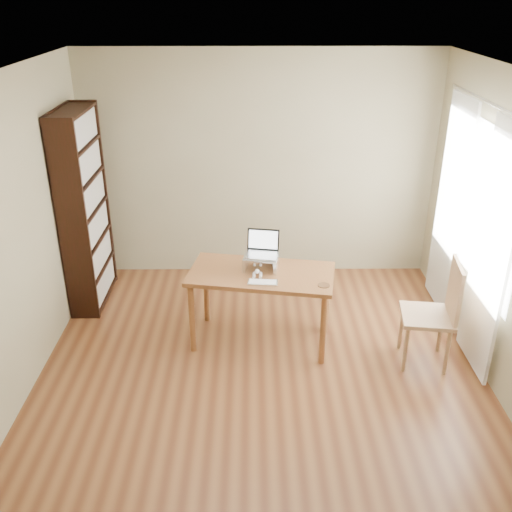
{
  "coord_description": "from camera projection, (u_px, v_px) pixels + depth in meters",
  "views": [
    {
      "loc": [
        -0.08,
        -4.05,
        3.17
      ],
      "look_at": [
        -0.05,
        0.67,
        0.93
      ],
      "focal_mm": 40.0,
      "sensor_mm": 36.0,
      "label": 1
    }
  ],
  "objects": [
    {
      "name": "desk",
      "position": [
        261.0,
        282.0,
        5.36
      ],
      "size": [
        1.44,
        0.89,
        0.75
      ],
      "rotation": [
        0.0,
        0.0,
        -0.17
      ],
      "color": "brown",
      "rests_on": "ground"
    },
    {
      "name": "curtains",
      "position": [
        469.0,
        226.0,
        5.25
      ],
      "size": [
        0.03,
        1.9,
        2.25
      ],
      "color": "white",
      "rests_on": "ground"
    },
    {
      "name": "cat",
      "position": [
        258.0,
        261.0,
        5.39
      ],
      "size": [
        0.24,
        0.47,
        0.14
      ],
      "rotation": [
        0.0,
        0.0,
        -0.05
      ],
      "color": "#4D433C",
      "rests_on": "desk"
    },
    {
      "name": "keyboard",
      "position": [
        263.0,
        282.0,
        5.11
      ],
      "size": [
        0.27,
        0.14,
        0.02
      ],
      "rotation": [
        0.0,
        0.0,
        -0.09
      ],
      "color": "silver",
      "rests_on": "desk"
    },
    {
      "name": "laptop_stand",
      "position": [
        261.0,
        260.0,
        5.35
      ],
      "size": [
        0.32,
        0.25,
        0.13
      ],
      "rotation": [
        0.0,
        0.0,
        -0.17
      ],
      "color": "silver",
      "rests_on": "desk"
    },
    {
      "name": "chair",
      "position": [
        437.0,
        309.0,
        5.09
      ],
      "size": [
        0.51,
        0.51,
        1.02
      ],
      "rotation": [
        0.0,
        0.0,
        -0.13
      ],
      "color": "tan",
      "rests_on": "ground"
    },
    {
      "name": "laptop",
      "position": [
        261.0,
        248.0,
        5.36
      ],
      "size": [
        0.34,
        0.3,
        0.22
      ],
      "rotation": [
        0.0,
        0.0,
        -0.17
      ],
      "color": "silver",
      "rests_on": "laptop_stand"
    },
    {
      "name": "coaster",
      "position": [
        324.0,
        285.0,
        5.08
      ],
      "size": [
        0.11,
        0.11,
        0.01
      ],
      "primitive_type": "cylinder",
      "color": "#52391C",
      "rests_on": "desk"
    },
    {
      "name": "bookshelf",
      "position": [
        85.0,
        210.0,
        5.95
      ],
      "size": [
        0.3,
        0.9,
        2.1
      ],
      "color": "black",
      "rests_on": "ground"
    },
    {
      "name": "room",
      "position": [
        266.0,
        249.0,
        4.47
      ],
      "size": [
        4.04,
        4.54,
        2.64
      ],
      "color": "#572C16",
      "rests_on": "ground"
    }
  ]
}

